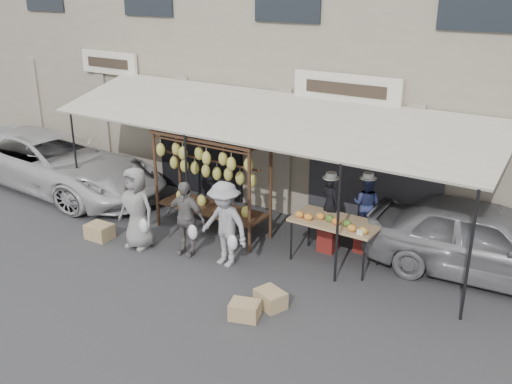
% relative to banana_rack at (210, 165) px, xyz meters
% --- Properties ---
extents(ground_plane, '(90.00, 90.00, 0.00)m').
position_rel_banana_rack_xyz_m(ground_plane, '(0.75, -1.62, -1.56)').
color(ground_plane, '#2D2D30').
extents(shophouse, '(24.00, 6.15, 7.30)m').
position_rel_banana_rack_xyz_m(shophouse, '(0.75, 4.87, 2.08)').
color(shophouse, gray).
rests_on(shophouse, ground_plane).
extents(awning, '(10.00, 2.35, 2.92)m').
position_rel_banana_rack_xyz_m(awning, '(0.76, 0.66, 1.01)').
color(awning, beige).
rests_on(awning, ground_plane).
extents(banana_rack, '(2.60, 0.90, 2.24)m').
position_rel_banana_rack_xyz_m(banana_rack, '(0.00, 0.00, 0.00)').
color(banana_rack, black).
rests_on(banana_rack, ground_plane).
extents(produce_table, '(1.70, 0.90, 1.04)m').
position_rel_banana_rack_xyz_m(produce_table, '(2.90, 0.15, -0.68)').
color(produce_table, tan).
rests_on(produce_table, ground_plane).
extents(vendor_left, '(0.48, 0.38, 1.13)m').
position_rel_banana_rack_xyz_m(vendor_left, '(2.55, 0.61, -0.50)').
color(vendor_left, black).
rests_on(vendor_left, stool_left).
extents(vendor_right, '(0.60, 0.48, 1.17)m').
position_rel_banana_rack_xyz_m(vendor_right, '(3.18, 0.99, -0.52)').
color(vendor_right, navy).
rests_on(vendor_right, stool_right).
extents(customer_left, '(0.87, 0.58, 1.74)m').
position_rel_banana_rack_xyz_m(customer_left, '(-0.83, -1.41, -0.69)').
color(customer_left, gray).
rests_on(customer_left, ground_plane).
extents(customer_mid, '(0.94, 0.46, 1.56)m').
position_rel_banana_rack_xyz_m(customer_mid, '(0.20, -1.10, -0.78)').
color(customer_mid, slate).
rests_on(customer_mid, ground_plane).
extents(customer_right, '(1.18, 0.76, 1.72)m').
position_rel_banana_rack_xyz_m(customer_right, '(1.14, -1.05, -0.70)').
color(customer_right, '#939297').
rests_on(customer_right, ground_plane).
extents(stool_left, '(0.42, 0.42, 0.49)m').
position_rel_banana_rack_xyz_m(stool_left, '(2.55, 0.61, -1.32)').
color(stool_left, maroon).
rests_on(stool_left, ground_plane).
extents(stool_right, '(0.40, 0.40, 0.46)m').
position_rel_banana_rack_xyz_m(stool_right, '(3.18, 0.99, -1.33)').
color(stool_right, maroon).
rests_on(stool_right, ground_plane).
extents(crate_near_a, '(0.58, 0.50, 0.29)m').
position_rel_banana_rack_xyz_m(crate_near_a, '(2.54, -2.40, -1.42)').
color(crate_near_a, tan).
rests_on(crate_near_a, ground_plane).
extents(crate_near_b, '(0.60, 0.53, 0.30)m').
position_rel_banana_rack_xyz_m(crate_near_b, '(2.71, -1.87, -1.41)').
color(crate_near_b, tan).
rests_on(crate_near_b, ground_plane).
extents(crate_far, '(0.57, 0.44, 0.33)m').
position_rel_banana_rack_xyz_m(crate_far, '(-1.83, -1.59, -1.40)').
color(crate_far, tan).
rests_on(crate_far, ground_plane).
extents(van, '(5.13, 2.52, 2.10)m').
position_rel_banana_rack_xyz_m(van, '(-5.49, 0.06, -0.51)').
color(van, silver).
rests_on(van, ground_plane).
extents(sedan, '(4.42, 2.07, 1.46)m').
position_rel_banana_rack_xyz_m(sedan, '(5.44, 1.23, -0.83)').
color(sedan, gray).
rests_on(sedan, ground_plane).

